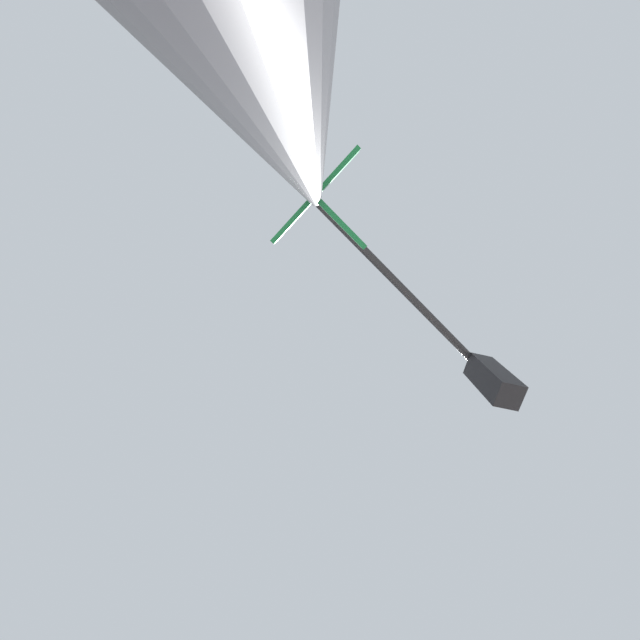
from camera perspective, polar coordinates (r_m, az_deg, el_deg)
name	(u,v)px	position (r m, az deg, el deg)	size (l,w,h in m)	color
traffic_signal_near	(427,310)	(2.88, 16.62, 1.51)	(3.05, 2.05, 6.31)	black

